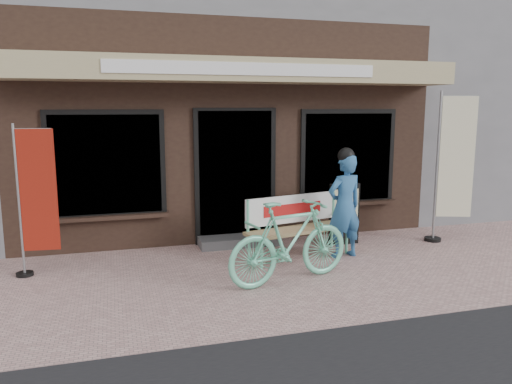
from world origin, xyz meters
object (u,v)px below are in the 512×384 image
object	(u,v)px
menu_stand	(344,213)
person	(345,204)
bench	(296,221)
nobori_cream	(453,165)
bicycle	(290,241)
nobori_red	(35,199)

from	to	relation	value
menu_stand	person	bearing A→B (deg)	-115.90
bench	nobori_cream	xyz separation A→B (m)	(2.73, 0.07, 0.74)
bench	menu_stand	distance (m)	1.06
bicycle	nobori_cream	bearing A→B (deg)	-85.13
bench	person	bearing A→B (deg)	-32.13
person	nobori_cream	bearing A→B (deg)	-1.97
bicycle	person	bearing A→B (deg)	-69.00
bicycle	nobori_red	size ratio (longest dim) A/B	0.88
bench	person	xyz separation A→B (m)	(0.67, -0.24, 0.27)
person	nobori_red	bearing A→B (deg)	164.81
person	menu_stand	distance (m)	0.76
nobori_red	bench	bearing A→B (deg)	3.86
person	menu_stand	xyz separation A→B (m)	(0.31, 0.63, -0.29)
nobori_red	menu_stand	size ratio (longest dim) A/B	2.01
bench	person	size ratio (longest dim) A/B	1.06
bench	nobori_red	xyz separation A→B (m)	(-3.58, 0.12, 0.50)
bench	menu_stand	xyz separation A→B (m)	(0.98, 0.40, -0.02)
person	nobori_cream	distance (m)	2.14
bench	bicycle	world-z (taller)	bicycle
person	bicycle	distance (m)	1.43
bench	menu_stand	size ratio (longest dim) A/B	1.73
bench	nobori_red	bearing A→B (deg)	165.39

